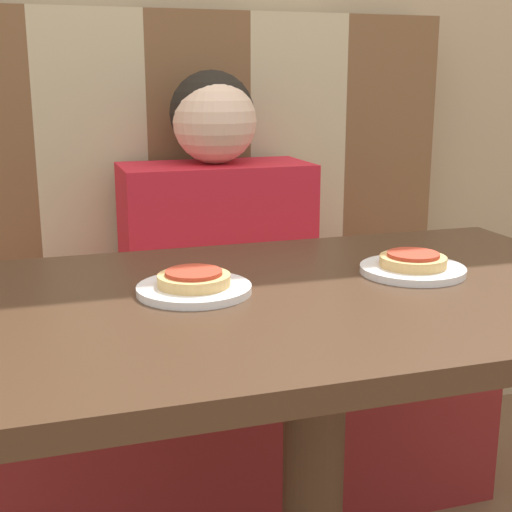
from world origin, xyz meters
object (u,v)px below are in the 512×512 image
at_px(pizza_left, 194,279).
at_px(pizza_right, 413,260).
at_px(person, 216,217).
at_px(plate_right, 412,270).
at_px(plate_left, 194,289).

height_order(pizza_left, pizza_right, same).
distance_m(person, pizza_left, 0.62).
height_order(person, pizza_left, person).
distance_m(pizza_left, pizza_right, 0.37).
bearing_deg(person, pizza_right, -72.57).
height_order(plate_right, pizza_right, pizza_right).
distance_m(person, pizza_right, 0.62).
xyz_separation_m(plate_right, pizza_left, (-0.37, 0.00, 0.02)).
distance_m(plate_left, pizza_right, 0.37).
bearing_deg(pizza_right, person, 107.43).
bearing_deg(pizza_left, plate_left, 180.00).
distance_m(person, plate_right, 0.62).
relative_size(plate_left, plate_right, 1.00).
xyz_separation_m(pizza_left, pizza_right, (0.37, 0.00, 0.00)).
height_order(person, plate_right, person).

